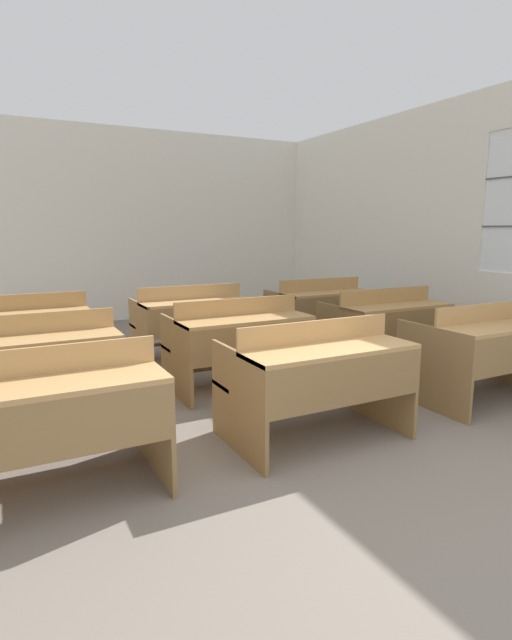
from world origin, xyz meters
The scene contains 13 objects.
ground_plane centered at (0.00, 0.00, 0.00)m, with size 30.00×30.00×0.00m, color #70665B.
wall_back centered at (0.00, 6.82, 1.54)m, with size 6.46×0.06×3.08m.
wall_right_with_window centered at (3.20, 3.50, 1.52)m, with size 0.06×6.79×3.08m.
bench_front_left centered at (-1.80, 1.36, 0.46)m, with size 1.23×0.81×0.86m.
bench_front_center centered at (-0.04, 1.33, 0.46)m, with size 1.23×0.81×0.86m.
bench_front_right centered at (1.73, 1.33, 0.46)m, with size 1.23×0.81×0.86m.
bench_second_left centered at (-1.79, 2.59, 0.46)m, with size 1.23×0.81×0.86m.
bench_second_center centered at (-0.04, 2.62, 0.46)m, with size 1.23×0.81×0.86m.
bench_second_right centered at (1.72, 2.59, 0.46)m, with size 1.23×0.81×0.86m.
bench_third_left centered at (-1.80, 3.87, 0.46)m, with size 1.23×0.81×0.86m.
bench_third_center centered at (-0.04, 3.85, 0.46)m, with size 1.23×0.81×0.86m.
bench_third_right centered at (1.74, 3.84, 0.46)m, with size 1.23×0.81×0.86m.
wastepaper_bin centered at (2.92, 4.54, 0.15)m, with size 0.32×0.32×0.29m.
Camera 1 is at (-1.99, -1.47, 1.47)m, focal length 28.00 mm.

